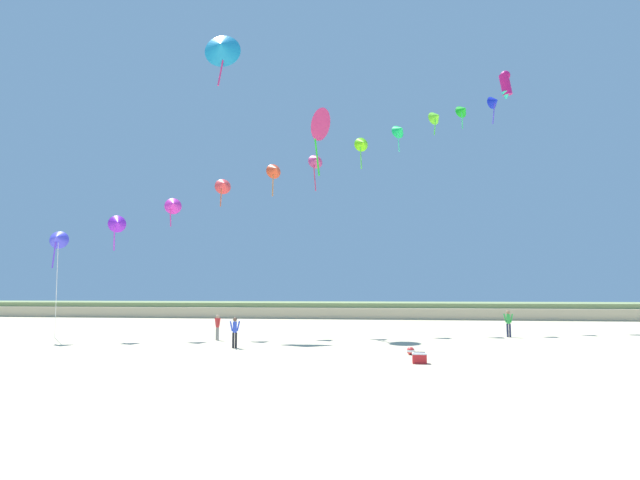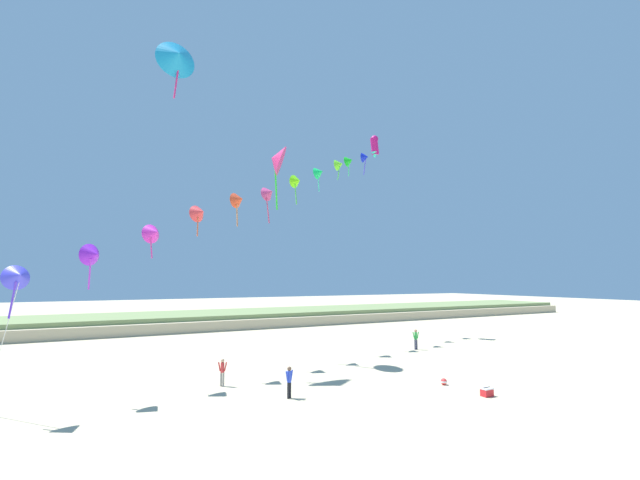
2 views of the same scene
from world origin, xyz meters
The scene contains 11 objects.
ground_plane centered at (0.00, 0.00, 0.00)m, with size 240.00×240.00×0.00m, color beige.
dune_ridge centered at (0.00, 42.13, 0.84)m, with size 120.00×13.45×1.70m.
person_near_left centered at (-4.83, 6.82, 0.91)m, with size 0.53×0.31×1.57m.
person_near_right centered at (-7.17, 10.80, 0.88)m, with size 0.49×0.35×1.52m.
person_mid_center centered at (10.65, 15.39, 0.98)m, with size 0.60×0.23×1.70m.
kite_banner_string centered at (-2.00, 17.25, 12.83)m, with size 31.03×17.69×20.08m.
large_kite_low_lead centered at (-9.28, 16.36, 21.40)m, with size 2.93×1.69×4.54m.
large_kite_mid_trail centered at (13.27, 24.76, 20.76)m, with size 1.33×1.13×2.56m.
large_kite_high_solo centered at (-1.94, 16.07, 14.96)m, with size 2.32×2.76×5.05m.
beach_cooler centered at (4.28, 2.45, 0.21)m, with size 0.58×0.41×0.46m.
beach_ball centered at (4.04, 5.26, 0.18)m, with size 0.36×0.36×0.36m.
Camera 1 is at (3.15, -18.38, 2.83)m, focal length 28.00 mm.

